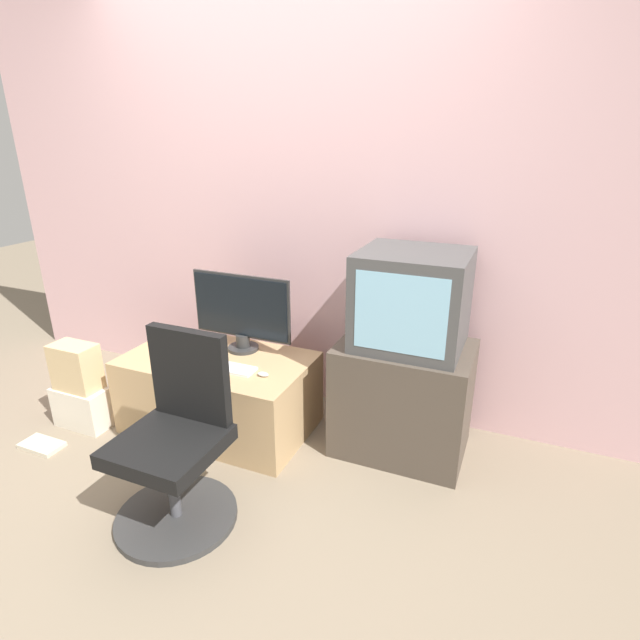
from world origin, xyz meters
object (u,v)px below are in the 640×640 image
book (42,445)px  mouse (263,374)px  office_chair (177,449)px  cardboard_box_lower (83,406)px  keyboard (225,367)px  crt_tv (412,300)px  main_monitor (241,311)px

book → mouse: bearing=22.7°
office_chair → cardboard_box_lower: (-1.00, 0.38, -0.22)m
keyboard → book: keyboard is taller
crt_tv → office_chair: bearing=-131.2°
crt_tv → book: crt_tv is taller
crt_tv → book: size_ratio=2.24×
keyboard → book: 1.13m
keyboard → book: bearing=-151.9°
main_monitor → office_chair: bearing=-78.9°
keyboard → main_monitor: bearing=98.4°
crt_tv → cardboard_box_lower: crt_tv is taller
crt_tv → cardboard_box_lower: 2.01m
mouse → main_monitor: bearing=136.7°
office_chair → book: size_ratio=3.61×
mouse → keyboard: bearing=178.7°
keyboard → office_chair: bearing=-77.7°
crt_tv → cardboard_box_lower: size_ratio=1.62×
keyboard → cardboard_box_lower: (-0.87, -0.22, -0.33)m
office_chair → cardboard_box_lower: office_chair is taller
office_chair → cardboard_box_lower: bearing=159.3°
cardboard_box_lower → crt_tv: bearing=16.5°
main_monitor → keyboard: main_monitor is taller
book → cardboard_box_lower: bearing=80.7°
mouse → cardboard_box_lower: 1.18m
main_monitor → office_chair: size_ratio=0.72×
office_chair → book: 1.10m
main_monitor → cardboard_box_lower: (-0.83, -0.47, -0.56)m
crt_tv → cardboard_box_lower: (-1.80, -0.53, -0.74)m
main_monitor → office_chair: (0.17, -0.85, -0.34)m
cardboard_box_lower → book: cardboard_box_lower is taller
keyboard → office_chair: size_ratio=0.40×
mouse → book: bearing=-157.3°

